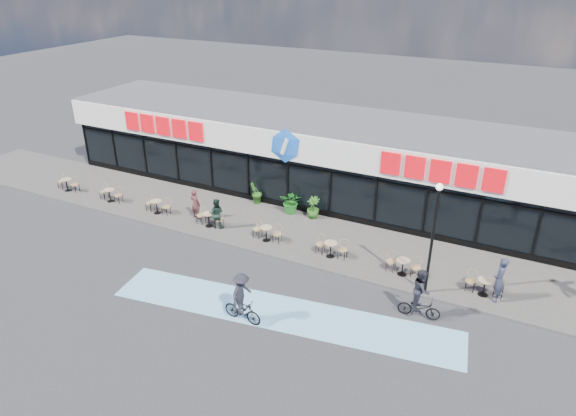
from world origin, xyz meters
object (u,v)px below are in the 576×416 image
at_px(potted_plant_mid, 313,208).
at_px(bistro_set_0, 68,183).
at_px(patron_right, 216,213).
at_px(cyclist_b, 420,298).
at_px(lamp_post, 433,230).
at_px(pedestrian_a, 500,280).
at_px(potted_plant_left, 256,193).
at_px(potted_plant_right, 292,202).
at_px(patron_left, 195,204).
at_px(cyclist_a, 242,300).

bearing_deg(potted_plant_mid, bistro_set_0, -167.57).
bearing_deg(patron_right, cyclist_b, 146.76).
bearing_deg(cyclist_b, lamp_post, 94.27).
xyz_separation_m(pedestrian_a, cyclist_b, (-2.57, -2.37, -0.20)).
bearing_deg(bistro_set_0, potted_plant_left, 17.17).
bearing_deg(potted_plant_mid, cyclist_b, -39.35).
height_order(potted_plant_right, patron_left, patron_left).
bearing_deg(potted_plant_right, patron_right, -129.62).
xyz_separation_m(potted_plant_left, potted_plant_mid, (3.60, -0.18, -0.05)).
xyz_separation_m(lamp_post, patron_right, (-10.94, 0.95, -2.13)).
bearing_deg(patron_right, pedestrian_a, 159.01).
bearing_deg(patron_left, pedestrian_a, -174.14).
bearing_deg(bistro_set_0, lamp_post, -2.57).
bearing_deg(patron_right, cyclist_a, 110.83).
bearing_deg(cyclist_b, potted_plant_right, 145.17).
bearing_deg(potted_plant_mid, pedestrian_a, -19.62).
relative_size(lamp_post, patron_right, 3.06).
bearing_deg(lamp_post, cyclist_a, -140.01).
xyz_separation_m(bistro_set_0, cyclist_b, (21.68, -2.60, 0.32)).
bearing_deg(potted_plant_left, cyclist_a, -63.04).
bearing_deg(cyclist_a, lamp_post, 39.99).
height_order(bistro_set_0, patron_right, patron_right).
xyz_separation_m(bistro_set_0, potted_plant_left, (10.99, 3.39, 0.19)).
height_order(potted_plant_left, patron_right, patron_right).
distance_m(lamp_post, pedestrian_a, 3.41).
height_order(potted_plant_left, cyclist_a, cyclist_a).
relative_size(lamp_post, pedestrian_a, 2.51).
xyz_separation_m(potted_plant_left, pedestrian_a, (13.27, -3.62, 0.33)).
xyz_separation_m(bistro_set_0, potted_plant_mid, (14.59, 3.22, 0.14)).
bearing_deg(pedestrian_a, cyclist_a, -57.10).
distance_m(pedestrian_a, cyclist_b, 3.50).
bearing_deg(patron_left, patron_right, 173.68).
relative_size(lamp_post, bistro_set_0, 3.18).
relative_size(potted_plant_mid, cyclist_a, 0.56).
distance_m(potted_plant_mid, cyclist_b, 9.17).
xyz_separation_m(potted_plant_mid, cyclist_a, (1.11, -9.09, 0.28)).
bearing_deg(pedestrian_a, potted_plant_right, -108.10).
xyz_separation_m(potted_plant_left, cyclist_b, (10.70, -5.99, 0.13)).
bearing_deg(patron_left, bistro_set_0, 10.76).
bearing_deg(potted_plant_left, patron_left, -123.21).
relative_size(potted_plant_right, cyclist_b, 0.62).
bearing_deg(cyclist_b, patron_left, 166.67).
distance_m(bistro_set_0, patron_right, 10.63).
relative_size(potted_plant_mid, patron_left, 0.73).
distance_m(lamp_post, bistro_set_0, 21.73).
bearing_deg(patron_right, potted_plant_left, -116.19).
xyz_separation_m(potted_plant_mid, potted_plant_right, (-1.28, 0.01, 0.07)).
relative_size(potted_plant_left, cyclist_b, 0.61).
xyz_separation_m(patron_left, patron_right, (1.60, -0.41, -0.02)).
height_order(lamp_post, potted_plant_right, lamp_post).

